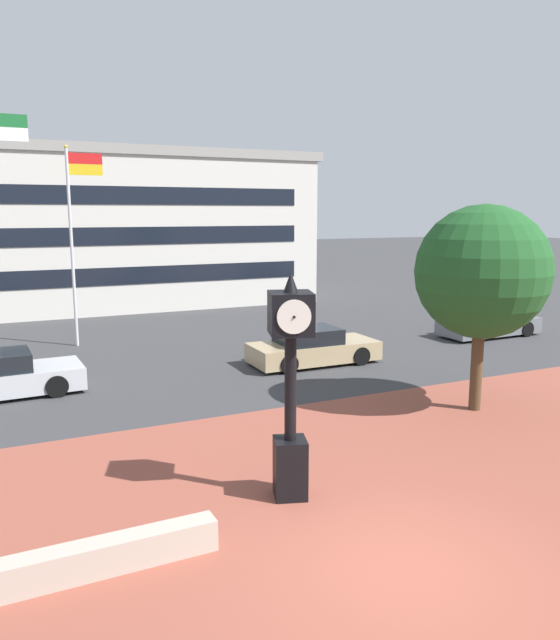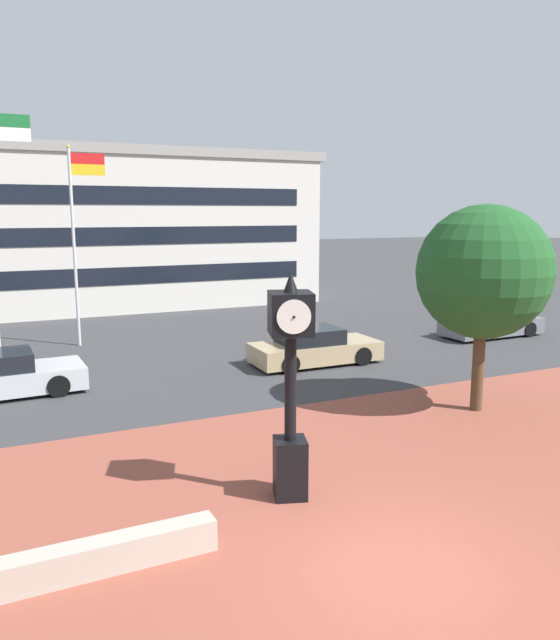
# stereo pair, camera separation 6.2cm
# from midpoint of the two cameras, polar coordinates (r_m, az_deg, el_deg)

# --- Properties ---
(ground_plane) EXTENTS (200.00, 200.00, 0.00)m
(ground_plane) POSITION_cam_midpoint_polar(r_m,az_deg,el_deg) (9.97, 11.15, -21.78)
(ground_plane) COLOR #38383A
(plaza_brick_paving) EXTENTS (44.00, 11.59, 0.01)m
(plaza_brick_paving) POSITION_cam_midpoint_polar(r_m,az_deg,el_deg) (11.27, 5.55, -17.62)
(plaza_brick_paving) COLOR brown
(plaza_brick_paving) RESTS_ON ground
(planter_wall) EXTENTS (3.21, 0.47, 0.50)m
(planter_wall) POSITION_cam_midpoint_polar(r_m,az_deg,el_deg) (9.95, -15.35, -20.34)
(planter_wall) COLOR #ADA393
(planter_wall) RESTS_ON ground
(street_clock) EXTENTS (0.95, 0.96, 4.20)m
(street_clock) POSITION_cam_midpoint_polar(r_m,az_deg,el_deg) (11.06, 1.14, -5.99)
(street_clock) COLOR black
(street_clock) RESTS_ON ground
(plaza_tree) EXTENTS (3.73, 3.47, 5.45)m
(plaza_tree) POSITION_cam_midpoint_polar(r_m,az_deg,el_deg) (16.86, 18.77, 4.05)
(plaza_tree) COLOR #4C3823
(plaza_tree) RESTS_ON ground
(car_street_near) EXTENTS (4.48, 1.99, 1.28)m
(car_street_near) POSITION_cam_midpoint_polar(r_m,az_deg,el_deg) (21.30, 3.28, -2.60)
(car_street_near) COLOR tan
(car_street_near) RESTS_ON ground
(car_street_mid) EXTENTS (4.51, 2.12, 1.28)m
(car_street_mid) POSITION_cam_midpoint_polar(r_m,az_deg,el_deg) (19.36, -24.49, -4.80)
(car_street_mid) COLOR #B7BABF
(car_street_mid) RESTS_ON ground
(car_street_far) EXTENTS (4.48, 1.89, 1.28)m
(car_street_far) POSITION_cam_midpoint_polar(r_m,az_deg,el_deg) (27.46, 19.11, -0.29)
(car_street_far) COLOR slate
(car_street_far) RESTS_ON ground
(flagpole_secondary) EXTENTS (1.38, 0.14, 7.73)m
(flagpole_secondary) POSITION_cam_midpoint_polar(r_m,az_deg,el_deg) (25.07, -18.40, 7.78)
(flagpole_secondary) COLOR silver
(flagpole_secondary) RESTS_ON ground
(civic_building) EXTENTS (30.47, 11.90, 8.58)m
(civic_building) POSITION_cam_midpoint_polar(r_m,az_deg,el_deg) (37.45, -21.64, 7.92)
(civic_building) COLOR beige
(civic_building) RESTS_ON ground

